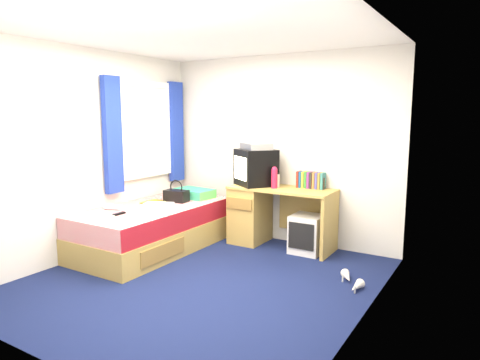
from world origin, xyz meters
The scene contains 20 objects.
ground centered at (0.00, 0.00, 0.00)m, with size 3.40×3.40×0.00m, color #0C1438.
room_shell centered at (0.00, 0.00, 1.45)m, with size 3.40×3.40×3.40m.
bed centered at (-1.10, 0.52, 0.27)m, with size 1.01×2.00×0.54m.
pillow centered at (-1.02, 1.22, 0.60)m, with size 0.52×0.33×0.11m, color #1C9AB7.
desk centered at (-0.08, 1.44, 0.41)m, with size 1.30×0.55×0.75m.
storage_cube centered at (0.56, 1.38, 0.23)m, with size 0.37×0.37×0.46m, color silver.
crt_tv centered at (-0.19, 1.44, 0.98)m, with size 0.62×0.62×0.46m.
vcr centered at (-0.19, 1.44, 1.25)m, with size 0.42×0.30×0.08m, color #AAAAAC.
book_row centered at (0.50, 1.60, 0.85)m, with size 0.34×0.13×0.20m.
picture_frame centered at (0.66, 1.63, 0.82)m, with size 0.02×0.12×0.14m, color #321C10.
pink_water_bottle centered at (0.12, 1.35, 0.87)m, with size 0.08×0.08×0.24m, color red.
aerosol_can centered at (0.12, 1.44, 0.83)m, with size 0.05×0.05×0.16m, color silver.
handbag centered at (-1.04, 0.88, 0.62)m, with size 0.32×0.20×0.28m.
towel centered at (-0.80, 0.25, 0.59)m, with size 0.32×0.27×0.11m, color white.
magazine centered at (-1.24, 0.67, 0.55)m, with size 0.21×0.28×0.01m, color yellow.
water_bottle centered at (-1.37, 0.12, 0.58)m, with size 0.07×0.07×0.20m, color white.
colour_swatch_fan centered at (-1.08, -0.15, 0.55)m, with size 0.22×0.06×0.01m, color yellow.
remote_control centered at (-1.12, -0.01, 0.55)m, with size 0.05×0.16×0.02m, color black.
window_assembly centered at (-1.55, 0.90, 1.42)m, with size 0.11×1.42×1.40m.
white_heels centered at (1.33, 0.65, 0.04)m, with size 0.30×0.43×0.09m.
Camera 1 is at (2.47, -3.28, 1.64)m, focal length 32.00 mm.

